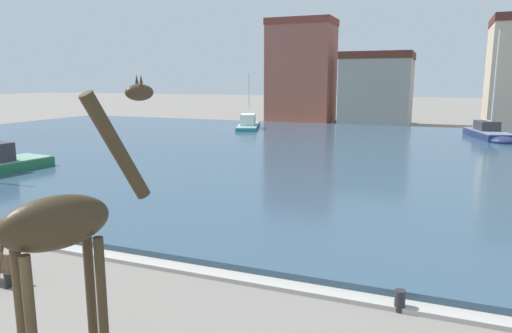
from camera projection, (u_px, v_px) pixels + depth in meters
name	position (u px, v px, depth m)	size (l,w,h in m)	color
harbor_water	(348.00, 155.00, 31.59)	(80.29, 41.38, 0.30)	#334C60
quay_edge_coping	(199.00, 271.00, 12.50)	(80.29, 0.50, 0.12)	#ADA89E
giraffe_statue	(66.00, 226.00, 7.91)	(1.64, 2.87, 5.24)	#382B19
sailboat_teal	(249.00, 125.00, 48.46)	(4.81, 9.35, 5.77)	teal
sailboat_navy	(490.00, 135.00, 38.97)	(3.90, 7.60, 9.14)	navy
mooring_bollard	(400.00, 301.00, 10.43)	(0.24, 0.24, 0.50)	#232326
townhouse_wide_warehouse	(301.00, 71.00, 58.19)	(8.15, 5.45, 12.57)	#8E5142
townhouse_narrow_midrow	(377.00, 89.00, 53.37)	(7.81, 7.07, 8.24)	gray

